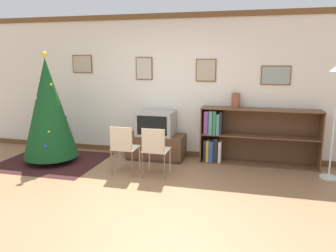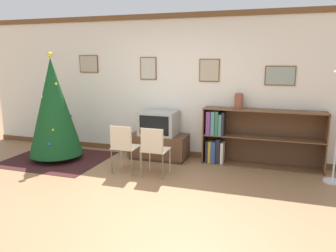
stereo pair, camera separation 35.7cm
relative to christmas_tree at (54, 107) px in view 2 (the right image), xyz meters
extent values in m
plane|color=#936B47|center=(2.06, -1.28, -1.00)|extent=(24.00, 24.00, 0.00)
cube|color=silver|center=(2.06, 1.01, 0.35)|extent=(8.55, 0.08, 2.70)
cube|color=brown|center=(2.06, 0.96, 1.65)|extent=(8.55, 0.03, 0.10)
cube|color=brown|center=(2.06, 0.96, -0.95)|extent=(8.55, 0.03, 0.10)
cube|color=brown|center=(0.20, 0.96, 0.77)|extent=(0.43, 0.02, 0.35)
cube|color=tan|center=(0.20, 0.95, 0.77)|extent=(0.39, 0.01, 0.32)
cube|color=brown|center=(1.51, 0.96, 0.70)|extent=(0.33, 0.02, 0.43)
cube|color=#BCB7A8|center=(1.51, 0.95, 0.70)|extent=(0.30, 0.01, 0.40)
cube|color=brown|center=(2.70, 0.96, 0.67)|extent=(0.37, 0.02, 0.41)
cube|color=tan|center=(2.70, 0.95, 0.67)|extent=(0.34, 0.01, 0.37)
cube|color=brown|center=(3.93, 0.96, 0.59)|extent=(0.51, 0.02, 0.34)
cube|color=gray|center=(3.93, 0.95, 0.59)|extent=(0.47, 0.01, 0.30)
cube|color=#381919|center=(0.00, 0.00, -0.99)|extent=(1.81, 1.56, 0.01)
cylinder|color=maroon|center=(0.00, 0.00, -0.94)|extent=(0.36, 0.36, 0.10)
cone|color=#14471E|center=(0.00, 0.00, 0.01)|extent=(0.98, 0.98, 1.79)
sphere|color=yellow|center=(0.00, 0.00, 0.95)|extent=(0.10, 0.10, 0.10)
sphere|color=silver|center=(-0.11, -0.15, 0.21)|extent=(0.04, 0.04, 0.04)
sphere|color=gold|center=(0.17, -0.29, -0.35)|extent=(0.04, 0.04, 0.04)
sphere|color=silver|center=(-0.09, -0.06, 0.48)|extent=(0.05, 0.05, 0.05)
sphere|color=red|center=(-0.28, 0.07, -0.19)|extent=(0.04, 0.04, 0.04)
sphere|color=gold|center=(0.12, -0.04, 0.43)|extent=(0.05, 0.05, 0.05)
sphere|color=#1E4CB2|center=(0.15, -0.37, -0.59)|extent=(0.06, 0.06, 0.06)
sphere|color=#1E4CB2|center=(0.19, 0.23, -0.20)|extent=(0.06, 0.06, 0.06)
cube|color=#412A1A|center=(1.82, 0.67, -0.97)|extent=(1.03, 0.53, 0.05)
cube|color=brown|center=(1.82, 0.67, -0.74)|extent=(1.07, 0.55, 0.42)
cube|color=#9E9E99|center=(1.82, 0.67, -0.30)|extent=(0.68, 0.53, 0.45)
cube|color=black|center=(1.82, 0.40, -0.30)|extent=(0.56, 0.01, 0.35)
cube|color=beige|center=(1.55, -0.22, -0.56)|extent=(0.40, 0.40, 0.02)
cube|color=beige|center=(1.55, -0.41, -0.37)|extent=(0.35, 0.01, 0.38)
cylinder|color=beige|center=(1.37, -0.04, -0.78)|extent=(0.02, 0.02, 0.42)
cylinder|color=beige|center=(1.73, -0.04, -0.78)|extent=(0.02, 0.02, 0.42)
cylinder|color=beige|center=(1.37, -0.40, -0.78)|extent=(0.02, 0.02, 0.42)
cylinder|color=beige|center=(1.73, -0.40, -0.78)|extent=(0.02, 0.02, 0.42)
cylinder|color=beige|center=(1.37, -0.40, -0.59)|extent=(0.02, 0.02, 0.82)
cylinder|color=beige|center=(1.73, -0.40, -0.59)|extent=(0.02, 0.02, 0.82)
cube|color=beige|center=(2.09, -0.22, -0.56)|extent=(0.40, 0.40, 0.02)
cube|color=beige|center=(2.09, -0.41, -0.37)|extent=(0.35, 0.01, 0.38)
cylinder|color=beige|center=(1.91, -0.04, -0.78)|extent=(0.02, 0.02, 0.42)
cylinder|color=beige|center=(2.27, -0.04, -0.78)|extent=(0.02, 0.02, 0.42)
cylinder|color=beige|center=(1.91, -0.40, -0.78)|extent=(0.02, 0.02, 0.42)
cylinder|color=beige|center=(2.27, -0.40, -0.78)|extent=(0.02, 0.02, 0.42)
cylinder|color=beige|center=(1.91, -0.40, -0.59)|extent=(0.02, 0.02, 0.82)
cylinder|color=beige|center=(2.27, -0.40, -0.59)|extent=(0.02, 0.02, 0.82)
cube|color=brown|center=(2.68, 0.77, -0.49)|extent=(0.02, 0.36, 1.01)
cube|color=brown|center=(4.72, 0.77, -0.49)|extent=(0.02, 0.36, 1.01)
cube|color=brown|center=(3.70, 0.77, 0.01)|extent=(2.06, 0.36, 0.02)
cube|color=brown|center=(3.70, 0.77, -0.99)|extent=(2.06, 0.36, 0.02)
cube|color=brown|center=(3.70, 0.77, -0.47)|extent=(2.02, 0.36, 0.02)
cube|color=brown|center=(3.70, 0.95, -0.49)|extent=(2.06, 0.01, 1.01)
cube|color=#232328|center=(2.76, 0.71, -0.78)|extent=(0.05, 0.22, 0.40)
cube|color=gold|center=(2.81, 0.71, -0.78)|extent=(0.05, 0.21, 0.39)
cube|color=#2D4C93|center=(2.87, 0.74, -0.78)|extent=(0.07, 0.28, 0.39)
cube|color=#232328|center=(2.95, 0.73, -0.76)|extent=(0.07, 0.26, 0.44)
cube|color=silver|center=(3.03, 0.72, -0.79)|extent=(0.05, 0.24, 0.39)
cube|color=#7A3D7F|center=(2.77, 0.72, -0.25)|extent=(0.07, 0.23, 0.42)
cube|color=teal|center=(2.85, 0.75, -0.25)|extent=(0.07, 0.31, 0.42)
cube|color=#337547|center=(2.92, 0.70, -0.25)|extent=(0.05, 0.20, 0.43)
cube|color=teal|center=(2.98, 0.71, -0.27)|extent=(0.05, 0.22, 0.38)
cube|color=#232328|center=(3.03, 0.74, -0.25)|extent=(0.04, 0.28, 0.42)
cylinder|color=brown|center=(3.27, 0.83, 0.14)|extent=(0.16, 0.16, 0.25)
torus|color=brown|center=(3.27, 0.83, 0.27)|extent=(0.14, 0.14, 0.03)
cylinder|color=silver|center=(4.80, 0.33, -0.98)|extent=(0.28, 0.28, 0.03)
camera|label=1|loc=(3.52, -5.12, 0.89)|focal=35.00mm
camera|label=2|loc=(3.87, -5.02, 0.89)|focal=35.00mm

